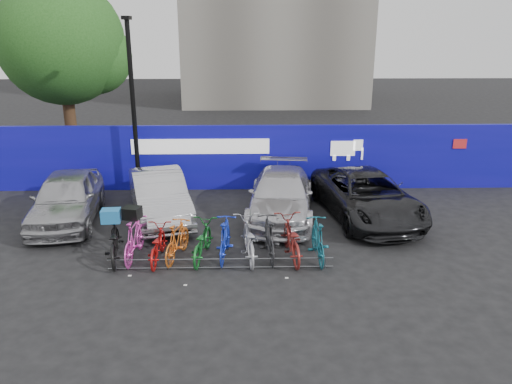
{
  "coord_description": "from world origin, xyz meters",
  "views": [
    {
      "loc": [
        0.62,
        -11.83,
        5.69
      ],
      "look_at": [
        0.93,
        2.0,
        1.17
      ],
      "focal_mm": 35.0,
      "sensor_mm": 36.0,
      "label": 1
    }
  ],
  "objects_px": {
    "bike_6": "(248,239)",
    "bike_7": "(269,238)",
    "lamppost": "(133,104)",
    "bike_1": "(134,239)",
    "bike_4": "(202,241)",
    "bike_0": "(113,241)",
    "bike_8": "(291,239)",
    "tree": "(67,45)",
    "car_2": "(281,195)",
    "bike_5": "(225,239)",
    "car_0": "(67,198)",
    "bike_2": "(157,244)",
    "car_1": "(159,196)",
    "bike_3": "(177,240)",
    "bike_9": "(318,240)",
    "car_3": "(366,196)",
    "bike_rack": "(221,263)"
  },
  "relations": [
    {
      "from": "lamppost",
      "to": "car_2",
      "type": "xyz_separation_m",
      "value": [
        4.95,
        -2.3,
        -2.57
      ]
    },
    {
      "from": "car_0",
      "to": "bike_9",
      "type": "xyz_separation_m",
      "value": [
        7.34,
        -2.86,
        -0.23
      ]
    },
    {
      "from": "car_3",
      "to": "bike_0",
      "type": "xyz_separation_m",
      "value": [
        -7.2,
        -2.9,
        -0.2
      ]
    },
    {
      "from": "bike_3",
      "to": "bike_7",
      "type": "distance_m",
      "value": 2.37
    },
    {
      "from": "tree",
      "to": "car_3",
      "type": "height_order",
      "value": "tree"
    },
    {
      "from": "car_1",
      "to": "car_3",
      "type": "relative_size",
      "value": 0.86
    },
    {
      "from": "car_3",
      "to": "bike_7",
      "type": "bearing_deg",
      "value": -146.72
    },
    {
      "from": "car_0",
      "to": "bike_5",
      "type": "bearing_deg",
      "value": -35.84
    },
    {
      "from": "bike_0",
      "to": "lamppost",
      "type": "bearing_deg",
      "value": -97.0
    },
    {
      "from": "bike_0",
      "to": "bike_2",
      "type": "height_order",
      "value": "bike_0"
    },
    {
      "from": "car_2",
      "to": "car_0",
      "type": "bearing_deg",
      "value": -170.8
    },
    {
      "from": "bike_5",
      "to": "bike_8",
      "type": "xyz_separation_m",
      "value": [
        1.71,
        -0.03,
        -0.0
      ]
    },
    {
      "from": "tree",
      "to": "bike_1",
      "type": "relative_size",
      "value": 4.21
    },
    {
      "from": "car_3",
      "to": "bike_8",
      "type": "relative_size",
      "value": 2.55
    },
    {
      "from": "bike_1",
      "to": "bike_4",
      "type": "xyz_separation_m",
      "value": [
        1.74,
        -0.05,
        -0.07
      ]
    },
    {
      "from": "bike_0",
      "to": "bike_4",
      "type": "xyz_separation_m",
      "value": [
        2.27,
        0.0,
        -0.03
      ]
    },
    {
      "from": "lamppost",
      "to": "bike_7",
      "type": "distance_m",
      "value": 7.44
    },
    {
      "from": "bike_4",
      "to": "bike_7",
      "type": "relative_size",
      "value": 1.02
    },
    {
      "from": "bike_6",
      "to": "lamppost",
      "type": "bearing_deg",
      "value": -59.61
    },
    {
      "from": "bike_rack",
      "to": "bike_9",
      "type": "distance_m",
      "value": 2.56
    },
    {
      "from": "bike_5",
      "to": "bike_7",
      "type": "height_order",
      "value": "bike_7"
    },
    {
      "from": "car_0",
      "to": "bike_6",
      "type": "bearing_deg",
      "value": -33.36
    },
    {
      "from": "car_2",
      "to": "bike_5",
      "type": "bearing_deg",
      "value": -112.23
    },
    {
      "from": "tree",
      "to": "bike_9",
      "type": "xyz_separation_m",
      "value": [
        9.25,
        -10.14,
        -4.52
      ]
    },
    {
      "from": "bike_0",
      "to": "bike_8",
      "type": "relative_size",
      "value": 0.98
    },
    {
      "from": "bike_4",
      "to": "bike_0",
      "type": "bearing_deg",
      "value": 8.28
    },
    {
      "from": "bike_6",
      "to": "bike_1",
      "type": "bearing_deg",
      "value": -6.49
    },
    {
      "from": "bike_6",
      "to": "bike_9",
      "type": "height_order",
      "value": "bike_9"
    },
    {
      "from": "bike_1",
      "to": "bike_7",
      "type": "bearing_deg",
      "value": -176.68
    },
    {
      "from": "bike_2",
      "to": "bike_6",
      "type": "height_order",
      "value": "bike_6"
    },
    {
      "from": "car_2",
      "to": "bike_3",
      "type": "relative_size",
      "value": 2.86
    },
    {
      "from": "car_3",
      "to": "bike_0",
      "type": "distance_m",
      "value": 7.77
    },
    {
      "from": "bike_7",
      "to": "car_2",
      "type": "bearing_deg",
      "value": -104.73
    },
    {
      "from": "tree",
      "to": "bike_9",
      "type": "height_order",
      "value": "tree"
    },
    {
      "from": "bike_9",
      "to": "bike_1",
      "type": "bearing_deg",
      "value": -3.27
    },
    {
      "from": "bike_1",
      "to": "bike_5",
      "type": "relative_size",
      "value": 1.03
    },
    {
      "from": "car_3",
      "to": "bike_3",
      "type": "distance_m",
      "value": 6.28
    },
    {
      "from": "car_2",
      "to": "bike_6",
      "type": "relative_size",
      "value": 2.43
    },
    {
      "from": "bike_rack",
      "to": "bike_0",
      "type": "relative_size",
      "value": 2.82
    },
    {
      "from": "bike_8",
      "to": "bike_2",
      "type": "bearing_deg",
      "value": -4.3
    },
    {
      "from": "car_0",
      "to": "bike_8",
      "type": "height_order",
      "value": "car_0"
    },
    {
      "from": "car_3",
      "to": "bike_6",
      "type": "relative_size",
      "value": 2.59
    },
    {
      "from": "car_1",
      "to": "bike_5",
      "type": "distance_m",
      "value": 3.7
    },
    {
      "from": "bike_1",
      "to": "bike_4",
      "type": "relative_size",
      "value": 1.0
    },
    {
      "from": "bike_6",
      "to": "bike_7",
      "type": "relative_size",
      "value": 1.1
    },
    {
      "from": "car_2",
      "to": "bike_6",
      "type": "xyz_separation_m",
      "value": [
        -1.06,
        -3.07,
        -0.18
      ]
    },
    {
      "from": "bike_9",
      "to": "bike_3",
      "type": "bearing_deg",
      "value": -3.26
    },
    {
      "from": "lamppost",
      "to": "bike_3",
      "type": "height_order",
      "value": "lamppost"
    },
    {
      "from": "tree",
      "to": "car_2",
      "type": "bearing_deg",
      "value": -39.22
    },
    {
      "from": "car_2",
      "to": "car_1",
      "type": "bearing_deg",
      "value": -172.82
    }
  ]
}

